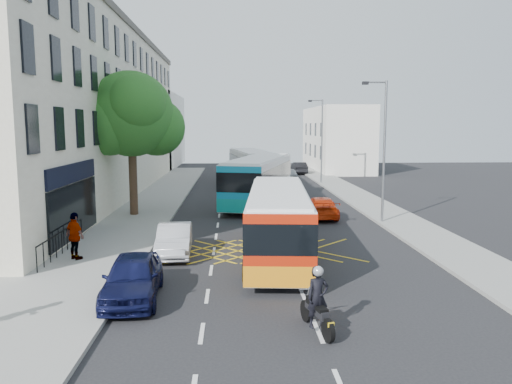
{
  "coord_description": "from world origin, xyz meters",
  "views": [
    {
      "loc": [
        -2.33,
        -16.05,
        5.62
      ],
      "look_at": [
        -1.12,
        9.73,
        2.2
      ],
      "focal_mm": 35.0,
      "sensor_mm": 36.0,
      "label": 1
    }
  ],
  "objects": [
    {
      "name": "bus_mid",
      "position": [
        -0.44,
        19.45,
        1.79
      ],
      "size": [
        5.8,
        12.42,
        3.41
      ],
      "rotation": [
        0.0,
        0.0,
        -0.26
      ],
      "color": "silver",
      "rests_on": "ground"
    },
    {
      "name": "distant_car_grey",
      "position": [
        -1.07,
        44.7,
        0.59
      ],
      "size": [
        2.07,
        4.29,
        1.18
      ],
      "primitive_type": "imported",
      "rotation": [
        0.0,
        0.0,
        -0.03
      ],
      "color": "#414549",
      "rests_on": "ground"
    },
    {
      "name": "pavement_right",
      "position": [
        7.5,
        15.0,
        0.07
      ],
      "size": [
        3.0,
        70.0,
        0.15
      ],
      "primitive_type": "cube",
      "color": "gray",
      "rests_on": "ground"
    },
    {
      "name": "distant_car_silver",
      "position": [
        3.47,
        34.83,
        0.67
      ],
      "size": [
        1.63,
        3.96,
        1.34
      ],
      "primitive_type": "imported",
      "rotation": [
        0.0,
        0.0,
        3.15
      ],
      "color": "#B9BDC1",
      "rests_on": "ground"
    },
    {
      "name": "pedestrian_far",
      "position": [
        -8.82,
        4.33,
        1.13
      ],
      "size": [
        1.19,
        1.12,
        1.97
      ],
      "primitive_type": "imported",
      "rotation": [
        0.0,
        0.0,
        2.43
      ],
      "color": "gray",
      "rests_on": "pavement_left"
    },
    {
      "name": "lamp_near",
      "position": [
        6.2,
        12.0,
        4.62
      ],
      "size": [
        1.45,
        0.15,
        8.0
      ],
      "color": "slate",
      "rests_on": "pavement_right"
    },
    {
      "name": "lamp_far",
      "position": [
        6.2,
        32.0,
        4.62
      ],
      "size": [
        1.45,
        0.15,
        8.0
      ],
      "color": "slate",
      "rests_on": "pavement_right"
    },
    {
      "name": "parked_car_blue",
      "position": [
        -5.6,
        -0.18,
        0.74
      ],
      "size": [
        1.98,
        4.41,
        1.47
      ],
      "primitive_type": "imported",
      "rotation": [
        0.0,
        0.0,
        0.06
      ],
      "color": "black",
      "rests_on": "ground"
    },
    {
      "name": "railings",
      "position": [
        -9.7,
        5.3,
        0.72
      ],
      "size": [
        0.08,
        5.6,
        1.14
      ],
      "primitive_type": null,
      "color": "black",
      "rests_on": "pavement_left"
    },
    {
      "name": "terrace_far",
      "position": [
        -14.0,
        55.0,
        5.0
      ],
      "size": [
        8.0,
        20.0,
        10.0
      ],
      "primitive_type": "cube",
      "color": "silver",
      "rests_on": "ground"
    },
    {
      "name": "bus_far",
      "position": [
        -0.54,
        31.83,
        1.74
      ],
      "size": [
        4.28,
        12.03,
        3.31
      ],
      "rotation": [
        0.0,
        0.0,
        0.14
      ],
      "color": "silver",
      "rests_on": "ground"
    },
    {
      "name": "distant_car_dark",
      "position": [
        5.5,
        42.61,
        0.69
      ],
      "size": [
        1.7,
        4.28,
        1.39
      ],
      "primitive_type": "imported",
      "rotation": [
        0.0,
        0.0,
        3.2
      ],
      "color": "black",
      "rests_on": "ground"
    },
    {
      "name": "pavement_left",
      "position": [
        -8.5,
        15.0,
        0.07
      ],
      "size": [
        5.0,
        70.0,
        0.15
      ],
      "primitive_type": "cube",
      "color": "gray",
      "rests_on": "ground"
    },
    {
      "name": "parked_car_silver",
      "position": [
        -4.9,
        5.45,
        0.67
      ],
      "size": [
        1.63,
        4.16,
        1.35
      ],
      "primitive_type": "imported",
      "rotation": [
        0.0,
        0.0,
        0.05
      ],
      "color": "#AFB0B7",
      "rests_on": "ground"
    },
    {
      "name": "red_hatchback",
      "position": [
        3.1,
        14.11,
        0.64
      ],
      "size": [
        1.85,
        4.43,
        1.28
      ],
      "primitive_type": "imported",
      "rotation": [
        0.0,
        0.0,
        3.13
      ],
      "color": "red",
      "rests_on": "ground"
    },
    {
      "name": "building_right",
      "position": [
        11.0,
        48.0,
        4.0
      ],
      "size": [
        6.0,
        18.0,
        8.0
      ],
      "primitive_type": "cube",
      "color": "silver",
      "rests_on": "ground"
    },
    {
      "name": "terrace_main",
      "position": [
        -14.0,
        24.49,
        6.76
      ],
      "size": [
        8.3,
        45.0,
        13.5
      ],
      "color": "beige",
      "rests_on": "ground"
    },
    {
      "name": "street_tree",
      "position": [
        -8.51,
        14.97,
        6.29
      ],
      "size": [
        6.3,
        5.7,
        8.8
      ],
      "color": "#382619",
      "rests_on": "pavement_left"
    },
    {
      "name": "motorbike",
      "position": [
        -0.04,
        -3.03,
        0.88
      ],
      "size": [
        0.79,
        2.06,
        1.87
      ],
      "rotation": [
        0.0,
        0.0,
        0.25
      ],
      "color": "black",
      "rests_on": "ground"
    },
    {
      "name": "ground",
      "position": [
        0.0,
        0.0,
        0.0
      ],
      "size": [
        120.0,
        120.0,
        0.0
      ],
      "primitive_type": "plane",
      "color": "black",
      "rests_on": "ground"
    },
    {
      "name": "bus_near",
      "position": [
        -0.39,
        4.89,
        1.56
      ],
      "size": [
        3.26,
        10.7,
        2.96
      ],
      "rotation": [
        0.0,
        0.0,
        -0.08
      ],
      "color": "silver",
      "rests_on": "ground"
    }
  ]
}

